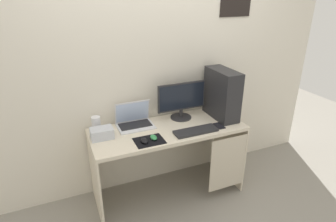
{
  "coord_description": "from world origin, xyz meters",
  "views": [
    {
      "loc": [
        -0.95,
        -2.24,
        2.0
      ],
      "look_at": [
        0.0,
        0.0,
        0.95
      ],
      "focal_mm": 30.08,
      "sensor_mm": 36.0,
      "label": 1
    }
  ],
  "objects_px": {
    "projector": "(102,133)",
    "mouse_right": "(144,141)",
    "monitor": "(182,100)",
    "keyboard": "(196,131)",
    "laptop": "(134,121)",
    "pc_tower": "(222,94)",
    "cell_phone": "(219,126)",
    "speaker": "(96,124)",
    "mouse_left": "(154,137)"
  },
  "relations": [
    {
      "from": "pc_tower",
      "to": "laptop",
      "type": "distance_m",
      "value": 0.93
    },
    {
      "from": "monitor",
      "to": "laptop",
      "type": "height_order",
      "value": "monitor"
    },
    {
      "from": "keyboard",
      "to": "mouse_right",
      "type": "height_order",
      "value": "mouse_right"
    },
    {
      "from": "laptop",
      "to": "projector",
      "type": "distance_m",
      "value": 0.37
    },
    {
      "from": "laptop",
      "to": "cell_phone",
      "type": "distance_m",
      "value": 0.83
    },
    {
      "from": "projector",
      "to": "mouse_right",
      "type": "bearing_deg",
      "value": -35.91
    },
    {
      "from": "laptop",
      "to": "cell_phone",
      "type": "bearing_deg",
      "value": -24.34
    },
    {
      "from": "monitor",
      "to": "keyboard",
      "type": "xyz_separation_m",
      "value": [
        -0.01,
        -0.34,
        -0.19
      ]
    },
    {
      "from": "speaker",
      "to": "cell_phone",
      "type": "height_order",
      "value": "speaker"
    },
    {
      "from": "speaker",
      "to": "mouse_left",
      "type": "height_order",
      "value": "speaker"
    },
    {
      "from": "keyboard",
      "to": "mouse_left",
      "type": "distance_m",
      "value": 0.42
    },
    {
      "from": "laptop",
      "to": "keyboard",
      "type": "distance_m",
      "value": 0.61
    },
    {
      "from": "keyboard",
      "to": "speaker",
      "type": "bearing_deg",
      "value": 155.5
    },
    {
      "from": "keyboard",
      "to": "cell_phone",
      "type": "bearing_deg",
      "value": 3.96
    },
    {
      "from": "laptop",
      "to": "cell_phone",
      "type": "xyz_separation_m",
      "value": [
        0.76,
        -0.34,
        -0.04
      ]
    },
    {
      "from": "pc_tower",
      "to": "cell_phone",
      "type": "relative_size",
      "value": 3.88
    },
    {
      "from": "laptop",
      "to": "projector",
      "type": "xyz_separation_m",
      "value": [
        -0.34,
        -0.13,
        0.0
      ]
    },
    {
      "from": "projector",
      "to": "pc_tower",
      "type": "bearing_deg",
      "value": -0.59
    },
    {
      "from": "mouse_right",
      "to": "keyboard",
      "type": "bearing_deg",
      "value": 0.56
    },
    {
      "from": "projector",
      "to": "mouse_right",
      "type": "relative_size",
      "value": 2.08
    },
    {
      "from": "laptop",
      "to": "monitor",
      "type": "bearing_deg",
      "value": -2.63
    },
    {
      "from": "monitor",
      "to": "keyboard",
      "type": "relative_size",
      "value": 1.23
    },
    {
      "from": "mouse_right",
      "to": "cell_phone",
      "type": "distance_m",
      "value": 0.78
    },
    {
      "from": "mouse_right",
      "to": "laptop",
      "type": "bearing_deg",
      "value": 86.69
    },
    {
      "from": "laptop",
      "to": "speaker",
      "type": "bearing_deg",
      "value": 175.63
    },
    {
      "from": "monitor",
      "to": "speaker",
      "type": "bearing_deg",
      "value": 176.63
    },
    {
      "from": "pc_tower",
      "to": "monitor",
      "type": "relative_size",
      "value": 0.98
    },
    {
      "from": "monitor",
      "to": "mouse_left",
      "type": "bearing_deg",
      "value": -143.13
    },
    {
      "from": "mouse_left",
      "to": "cell_phone",
      "type": "distance_m",
      "value": 0.68
    },
    {
      "from": "keyboard",
      "to": "cell_phone",
      "type": "distance_m",
      "value": 0.27
    },
    {
      "from": "pc_tower",
      "to": "mouse_right",
      "type": "relative_size",
      "value": 5.25
    },
    {
      "from": "speaker",
      "to": "mouse_right",
      "type": "relative_size",
      "value": 1.51
    },
    {
      "from": "keyboard",
      "to": "cell_phone",
      "type": "relative_size",
      "value": 3.23
    },
    {
      "from": "laptop",
      "to": "keyboard",
      "type": "height_order",
      "value": "laptop"
    },
    {
      "from": "mouse_right",
      "to": "cell_phone",
      "type": "xyz_separation_m",
      "value": [
        0.78,
        0.02,
        -0.02
      ]
    },
    {
      "from": "cell_phone",
      "to": "laptop",
      "type": "bearing_deg",
      "value": 155.66
    },
    {
      "from": "keyboard",
      "to": "mouse_left",
      "type": "bearing_deg",
      "value": 177.24
    },
    {
      "from": "monitor",
      "to": "speaker",
      "type": "height_order",
      "value": "monitor"
    },
    {
      "from": "laptop",
      "to": "keyboard",
      "type": "xyz_separation_m",
      "value": [
        0.49,
        -0.36,
        -0.03
      ]
    },
    {
      "from": "laptop",
      "to": "mouse_left",
      "type": "height_order",
      "value": "laptop"
    },
    {
      "from": "monitor",
      "to": "laptop",
      "type": "bearing_deg",
      "value": 177.37
    },
    {
      "from": "speaker",
      "to": "keyboard",
      "type": "relative_size",
      "value": 0.34
    },
    {
      "from": "monitor",
      "to": "mouse_left",
      "type": "distance_m",
      "value": 0.56
    },
    {
      "from": "cell_phone",
      "to": "pc_tower",
      "type": "bearing_deg",
      "value": 55.01
    },
    {
      "from": "speaker",
      "to": "keyboard",
      "type": "bearing_deg",
      "value": -24.5
    },
    {
      "from": "monitor",
      "to": "mouse_right",
      "type": "xyz_separation_m",
      "value": [
        -0.52,
        -0.34,
        -0.18
      ]
    },
    {
      "from": "keyboard",
      "to": "mouse_left",
      "type": "height_order",
      "value": "mouse_left"
    },
    {
      "from": "keyboard",
      "to": "cell_phone",
      "type": "height_order",
      "value": "keyboard"
    },
    {
      "from": "pc_tower",
      "to": "keyboard",
      "type": "height_order",
      "value": "pc_tower"
    },
    {
      "from": "speaker",
      "to": "keyboard",
      "type": "distance_m",
      "value": 0.94
    }
  ]
}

